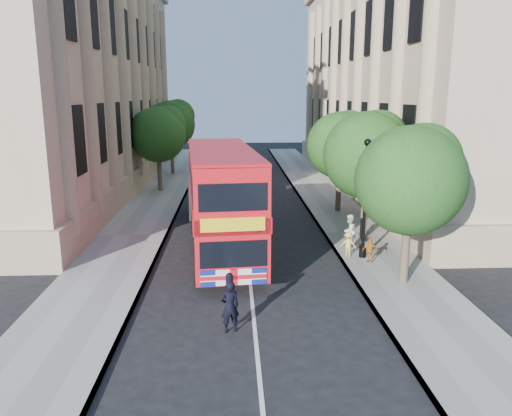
{
  "coord_description": "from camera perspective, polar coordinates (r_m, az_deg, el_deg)",
  "views": [
    {
      "loc": [
        -0.63,
        -14.55,
        7.09
      ],
      "look_at": [
        0.35,
        6.32,
        2.3
      ],
      "focal_mm": 35.0,
      "sensor_mm": 36.0,
      "label": 1
    }
  ],
  "objects": [
    {
      "name": "tree_left_back",
      "position": [
        44.97,
        -9.64,
        9.7
      ],
      "size": [
        4.2,
        4.2,
        6.65
      ],
      "color": "#473828",
      "rests_on": "ground"
    },
    {
      "name": "box_van",
      "position": [
        29.45,
        -5.17,
        1.63
      ],
      "size": [
        2.19,
        4.93,
        2.77
      ],
      "rotation": [
        0.0,
        0.0,
        -0.05
      ],
      "color": "black",
      "rests_on": "ground"
    },
    {
      "name": "lamp_post",
      "position": [
        21.79,
        12.33,
        0.48
      ],
      "size": [
        0.32,
        0.32,
        5.16
      ],
      "color": "black",
      "rests_on": "pavement_right"
    },
    {
      "name": "tree_right_near",
      "position": [
        18.95,
        17.34,
        3.7
      ],
      "size": [
        4.0,
        4.0,
        6.08
      ],
      "color": "#473828",
      "rests_on": "ground"
    },
    {
      "name": "pavement_right",
      "position": [
        26.32,
        11.45,
        -2.84
      ],
      "size": [
        3.5,
        80.0,
        0.12
      ],
      "primitive_type": "cube",
      "color": "gray",
      "rests_on": "ground"
    },
    {
      "name": "building_left",
      "position": [
        40.78,
        -22.3,
        14.67
      ],
      "size": [
        12.0,
        38.0,
        18.0
      ],
      "primitive_type": "cube",
      "color": "tan",
      "rests_on": "ground"
    },
    {
      "name": "double_decker_bus",
      "position": [
        22.06,
        -3.91,
        1.11
      ],
      "size": [
        3.61,
        10.34,
        4.68
      ],
      "rotation": [
        0.0,
        0.0,
        0.09
      ],
      "color": "red",
      "rests_on": "ground"
    },
    {
      "name": "pavement_left",
      "position": [
        26.05,
        -13.95,
        -3.14
      ],
      "size": [
        3.5,
        80.0,
        0.12
      ],
      "primitive_type": "cube",
      "color": "gray",
      "rests_on": "ground"
    },
    {
      "name": "police_constable",
      "position": [
        15.37,
        -3.02,
        -11.19
      ],
      "size": [
        0.69,
        0.56,
        1.64
      ],
      "primitive_type": "imported",
      "rotation": [
        0.0,
        0.0,
        3.45
      ],
      "color": "black",
      "rests_on": "ground"
    },
    {
      "name": "child_a",
      "position": [
        21.6,
        12.88,
        -4.76
      ],
      "size": [
        0.66,
        0.35,
        1.07
      ],
      "primitive_type": "imported",
      "rotation": [
        0.0,
        0.0,
        3.0
      ],
      "color": "#C57822",
      "rests_on": "pavement_right"
    },
    {
      "name": "woman_pedestrian",
      "position": [
        23.52,
        10.62,
        -2.58
      ],
      "size": [
        0.95,
        0.94,
        1.55
      ],
      "primitive_type": "imported",
      "rotation": [
        0.0,
        0.0,
        3.89
      ],
      "color": "silver",
      "rests_on": "pavement_right"
    },
    {
      "name": "child_b",
      "position": [
        22.28,
        10.5,
        -4.08
      ],
      "size": [
        0.78,
        0.58,
        1.08
      ],
      "primitive_type": "imported",
      "rotation": [
        0.0,
        0.0,
        2.86
      ],
      "color": "#DAC84A",
      "rests_on": "pavement_right"
    },
    {
      "name": "tree_left_far",
      "position": [
        37.07,
        -11.08,
        8.58
      ],
      "size": [
        4.0,
        4.0,
        6.3
      ],
      "color": "#473828",
      "rests_on": "ground"
    },
    {
      "name": "building_right",
      "position": [
        41.21,
        18.45,
        14.94
      ],
      "size": [
        12.0,
        38.0,
        18.0
      ],
      "primitive_type": "cube",
      "color": "tan",
      "rests_on": "ground"
    },
    {
      "name": "tree_right_far",
      "position": [
        30.41,
        9.68,
        7.49
      ],
      "size": [
        4.0,
        4.0,
        6.15
      ],
      "color": "#473828",
      "rests_on": "ground"
    },
    {
      "name": "ground",
      "position": [
        16.2,
        -0.21,
        -13.04
      ],
      "size": [
        120.0,
        120.0,
        0.0
      ],
      "primitive_type": "plane",
      "color": "black",
      "rests_on": "ground"
    },
    {
      "name": "tree_right_mid",
      "position": [
        24.6,
        12.65,
        6.43
      ],
      "size": [
        4.2,
        4.2,
        6.37
      ],
      "color": "#473828",
      "rests_on": "ground"
    }
  ]
}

